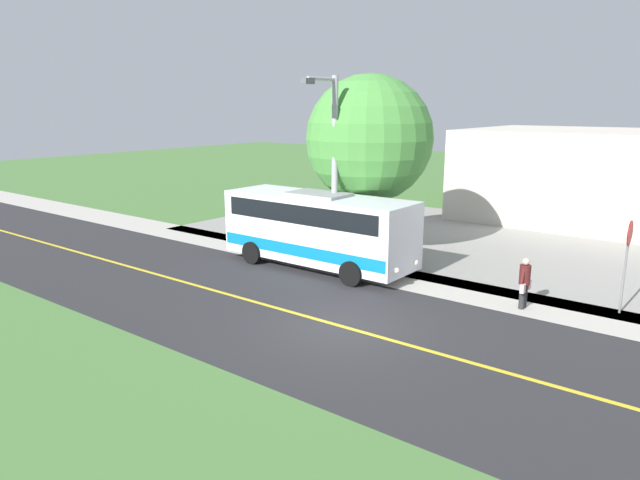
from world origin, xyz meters
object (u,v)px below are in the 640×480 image
at_px(pedestrian_with_bags, 524,282).
at_px(shuttle_bus_front, 318,227).
at_px(tree_curbside, 369,139).
at_px(stop_sign, 628,251).
at_px(street_light_pole, 333,164).

bearing_deg(pedestrian_with_bags, shuttle_bus_front, -88.46).
height_order(pedestrian_with_bags, tree_curbside, tree_curbside).
bearing_deg(stop_sign, pedestrian_with_bags, -61.35).
xyz_separation_m(shuttle_bus_front, tree_curbside, (-2.88, 0.39, 3.21)).
relative_size(shuttle_bus_front, street_light_pole, 1.08).
bearing_deg(tree_curbside, street_light_pole, 0.54).
height_order(shuttle_bus_front, pedestrian_with_bags, shuttle_bus_front).
relative_size(stop_sign, tree_curbside, 0.39).
relative_size(pedestrian_with_bags, stop_sign, 0.56).
relative_size(pedestrian_with_bags, street_light_pole, 0.22).
bearing_deg(pedestrian_with_bags, street_light_pole, -91.04).
relative_size(street_light_pole, tree_curbside, 0.97).
bearing_deg(street_light_pole, stop_sign, 97.02).
bearing_deg(stop_sign, shuttle_bus_front, -81.37).
distance_m(stop_sign, tree_curbside, 10.53).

